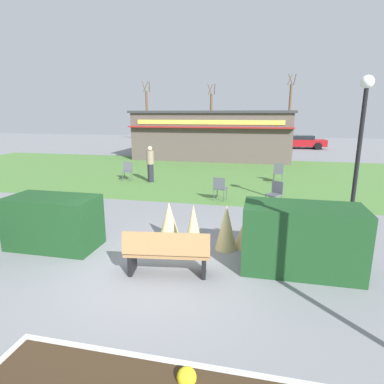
% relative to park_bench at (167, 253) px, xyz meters
% --- Properties ---
extents(ground_plane, '(80.00, 80.00, 0.00)m').
position_rel_park_bench_xyz_m(ground_plane, '(-0.37, 0.17, -0.48)').
color(ground_plane, slate).
extents(lawn_patch, '(36.00, 12.00, 0.01)m').
position_rel_park_bench_xyz_m(lawn_patch, '(-0.37, 11.19, -0.48)').
color(lawn_patch, '#4C7A38').
rests_on(lawn_patch, ground_plane).
extents(park_bench, '(1.76, 0.75, 0.95)m').
position_rel_park_bench_xyz_m(park_bench, '(0.00, 0.00, 0.00)').
color(park_bench, '#9E7547').
rests_on(park_bench, ground_plane).
extents(hedge_left, '(2.11, 1.10, 1.25)m').
position_rel_park_bench_xyz_m(hedge_left, '(-3.07, 0.77, 0.14)').
color(hedge_left, '#19421E').
rests_on(hedge_left, ground_plane).
extents(hedge_right, '(2.33, 1.10, 1.38)m').
position_rel_park_bench_xyz_m(hedge_right, '(2.60, 0.79, 0.21)').
color(hedge_right, '#19421E').
rests_on(hedge_right, ground_plane).
extents(ornamental_grass_behind_left, '(0.74, 0.74, 1.09)m').
position_rel_park_bench_xyz_m(ornamental_grass_behind_left, '(1.54, 1.80, 0.06)').
color(ornamental_grass_behind_left, '#D1BC7F').
rests_on(ornamental_grass_behind_left, ground_plane).
extents(ornamental_grass_behind_right, '(0.51, 0.51, 1.10)m').
position_rel_park_bench_xyz_m(ornamental_grass_behind_right, '(0.99, 1.52, 0.07)').
color(ornamental_grass_behind_right, '#D1BC7F').
rests_on(ornamental_grass_behind_right, ground_plane).
extents(ornamental_grass_behind_center, '(0.51, 0.51, 1.17)m').
position_rel_park_bench_xyz_m(ornamental_grass_behind_center, '(0.29, 1.10, 0.11)').
color(ornamental_grass_behind_center, '#D1BC7F').
rests_on(ornamental_grass_behind_center, ground_plane).
extents(ornamental_grass_behind_far, '(0.56, 0.56, 0.98)m').
position_rel_park_bench_xyz_m(ornamental_grass_behind_far, '(-0.51, 1.86, 0.01)').
color(ornamental_grass_behind_far, '#D1BC7F').
rests_on(ornamental_grass_behind_far, ground_plane).
extents(lamppost_mid, '(0.36, 0.36, 4.16)m').
position_rel_park_bench_xyz_m(lamppost_mid, '(4.40, 4.29, 2.14)').
color(lamppost_mid, black).
rests_on(lamppost_mid, ground_plane).
extents(food_kiosk, '(10.96, 5.36, 3.34)m').
position_rel_park_bench_xyz_m(food_kiosk, '(-1.82, 17.61, 1.20)').
color(food_kiosk, '#594C47').
rests_on(food_kiosk, ground_plane).
extents(cafe_chair_west, '(0.61, 0.61, 0.89)m').
position_rel_park_bench_xyz_m(cafe_chair_west, '(2.24, 5.46, 0.05)').
color(cafe_chair_west, '#4C5156').
rests_on(cafe_chair_west, ground_plane).
extents(cafe_chair_east, '(0.53, 0.53, 0.89)m').
position_rel_park_bench_xyz_m(cafe_chair_east, '(-4.60, 8.63, 0.05)').
color(cafe_chair_east, '#4C5156').
rests_on(cafe_chair_east, ground_plane).
extents(cafe_chair_center, '(0.51, 0.51, 0.89)m').
position_rel_park_bench_xyz_m(cafe_chair_center, '(0.26, 5.85, 0.05)').
color(cafe_chair_center, '#4C5156').
rests_on(cafe_chair_center, ground_plane).
extents(cafe_chair_north, '(0.48, 0.48, 0.89)m').
position_rel_park_bench_xyz_m(cafe_chair_north, '(2.49, 9.72, 0.05)').
color(cafe_chair_north, '#4C5156').
rests_on(cafe_chair_north, ground_plane).
extents(person_strolling, '(0.34, 0.34, 1.69)m').
position_rel_park_bench_xyz_m(person_strolling, '(-3.38, 8.49, 0.38)').
color(person_strolling, '#23232D').
rests_on(person_strolling, ground_plane).
extents(parked_car_west_slot, '(4.34, 2.33, 1.20)m').
position_rel_park_bench_xyz_m(parked_car_west_slot, '(-4.53, 25.75, 0.16)').
color(parked_car_west_slot, silver).
rests_on(parked_car_west_slot, ground_plane).
extents(parked_car_center_slot, '(4.36, 2.37, 1.20)m').
position_rel_park_bench_xyz_m(parked_car_center_slot, '(0.87, 25.75, 0.16)').
color(parked_car_center_slot, '#B7BABF').
rests_on(parked_car_center_slot, ground_plane).
extents(parked_car_east_slot, '(4.25, 2.15, 1.20)m').
position_rel_park_bench_xyz_m(parked_car_east_slot, '(5.15, 25.75, 0.16)').
color(parked_car_east_slot, maroon).
rests_on(parked_car_east_slot, ground_plane).
extents(tree_left_bg, '(0.91, 0.96, 6.34)m').
position_rel_park_bench_xyz_m(tree_left_bg, '(-4.22, 31.27, 2.33)').
color(tree_left_bg, brown).
rests_on(tree_left_bg, ground_plane).
extents(tree_right_bg, '(0.91, 0.96, 7.35)m').
position_rel_park_bench_xyz_m(tree_right_bg, '(4.40, 32.87, 2.83)').
color(tree_right_bg, brown).
rests_on(tree_right_bg, ground_plane).
extents(tree_center_bg, '(0.91, 0.96, 6.70)m').
position_rel_park_bench_xyz_m(tree_center_bg, '(-11.61, 30.56, 2.50)').
color(tree_center_bg, brown).
rests_on(tree_center_bg, ground_plane).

